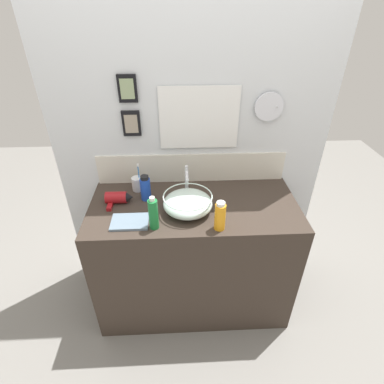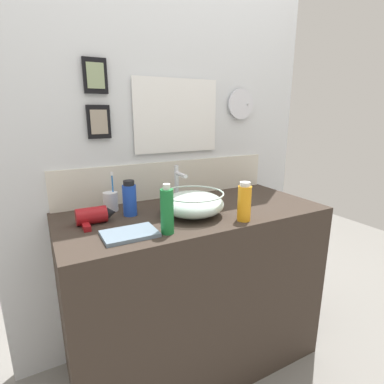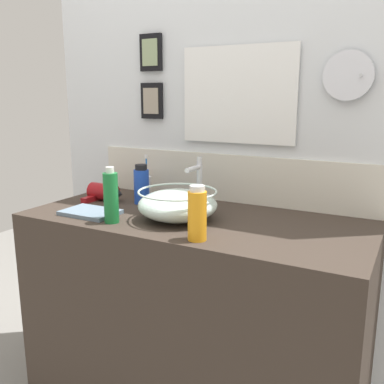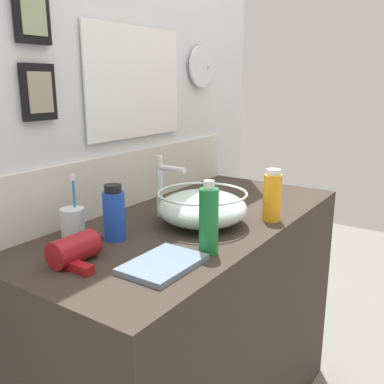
% 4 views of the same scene
% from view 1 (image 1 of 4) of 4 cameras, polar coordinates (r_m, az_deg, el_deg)
% --- Properties ---
extents(ground_plane, '(6.00, 6.00, 0.00)m').
position_cam_1_polar(ground_plane, '(2.58, 0.29, -19.26)').
color(ground_plane, gray).
extents(vanity_counter, '(1.35, 0.62, 0.92)m').
position_cam_1_polar(vanity_counter, '(2.23, 0.33, -12.08)').
color(vanity_counter, '#382D26').
rests_on(vanity_counter, ground).
extents(back_panel, '(1.87, 0.10, 2.59)m').
position_cam_1_polar(back_panel, '(2.05, -0.12, 11.70)').
color(back_panel, silver).
rests_on(back_panel, ground).
extents(glass_bowl_sink, '(0.31, 0.31, 0.12)m').
position_cam_1_polar(glass_bowl_sink, '(1.84, -0.81, -2.11)').
color(glass_bowl_sink, silver).
rests_on(glass_bowl_sink, vanity_counter).
extents(faucet, '(0.02, 0.12, 0.22)m').
position_cam_1_polar(faucet, '(1.95, -1.01, 2.35)').
color(faucet, silver).
rests_on(faucet, vanity_counter).
extents(hair_drier, '(0.18, 0.13, 0.08)m').
position_cam_1_polar(hair_drier, '(1.99, -13.85, -1.10)').
color(hair_drier, maroon).
rests_on(hair_drier, vanity_counter).
extents(toothbrush_cup, '(0.07, 0.07, 0.20)m').
position_cam_1_polar(toothbrush_cup, '(2.09, -10.36, 1.56)').
color(toothbrush_cup, silver).
rests_on(toothbrush_cup, vanity_counter).
extents(spray_bottle, '(0.06, 0.06, 0.18)m').
position_cam_1_polar(spray_bottle, '(1.70, 5.37, -4.60)').
color(spray_bottle, orange).
rests_on(spray_bottle, vanity_counter).
extents(lotion_bottle, '(0.07, 0.07, 0.17)m').
position_cam_1_polar(lotion_bottle, '(1.97, -8.85, 0.72)').
color(lotion_bottle, blue).
rests_on(lotion_bottle, vanity_counter).
extents(soap_dispenser, '(0.06, 0.06, 0.21)m').
position_cam_1_polar(soap_dispenser, '(1.71, -7.37, -4.16)').
color(soap_dispenser, '#197233').
rests_on(soap_dispenser, vanity_counter).
extents(hand_towel, '(0.22, 0.15, 0.02)m').
position_cam_1_polar(hand_towel, '(1.82, -11.75, -5.57)').
color(hand_towel, slate).
rests_on(hand_towel, vanity_counter).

